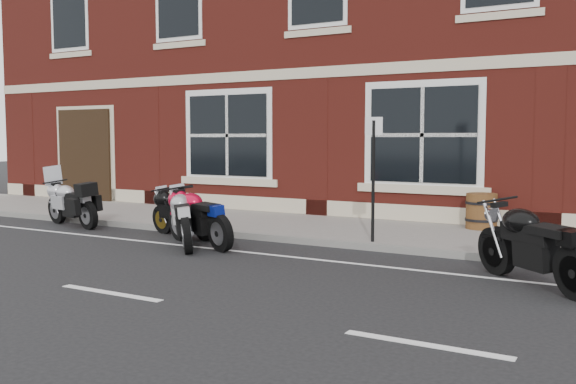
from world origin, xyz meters
name	(u,v)px	position (x,y,z in m)	size (l,w,h in m)	color
ground	(245,255)	(0.00, 0.00, 0.00)	(80.00, 80.00, 0.00)	black
sidewalk	(326,229)	(0.00, 3.00, 0.06)	(30.00, 3.00, 0.12)	slate
kerb	(288,239)	(0.00, 1.42, 0.06)	(30.00, 0.16, 0.12)	slate
pub_building	(439,0)	(0.00, 10.50, 6.00)	(24.00, 12.00, 12.00)	maroon
moto_touring_silver	(72,202)	(-5.17, 1.00, 0.53)	(1.94, 0.66, 1.30)	black
moto_sport_red	(199,215)	(-1.21, 0.35, 0.54)	(1.97, 0.93, 0.94)	black
moto_sport_black	(183,212)	(-2.10, 1.01, 0.49)	(1.86, 0.56, 0.85)	black
moto_sport_silver	(185,217)	(-1.37, 0.16, 0.53)	(1.47, 1.59, 0.92)	black
moto_naked_black	(534,242)	(4.46, 0.01, 0.57)	(1.73, 1.60, 1.00)	black
barrel_planter	(481,211)	(2.85, 4.13, 0.47)	(0.63, 0.63, 0.70)	#533116
parking_sign	(373,170)	(1.58, 1.60, 1.36)	(0.30, 0.07, 2.15)	black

